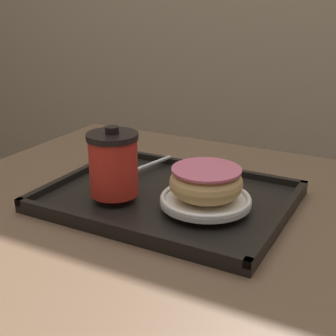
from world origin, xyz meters
name	(u,v)px	position (x,y,z in m)	size (l,w,h in m)	color
cafe_table	(152,292)	(0.00, 0.00, 0.56)	(0.81, 0.76, 0.74)	brown
serving_tray	(168,198)	(0.03, 0.01, 0.75)	(0.41, 0.31, 0.02)	black
coffee_cup_front	(113,164)	(-0.04, -0.05, 0.82)	(0.09, 0.09, 0.12)	red
plate_with_chocolate_donut	(206,199)	(0.11, -0.01, 0.78)	(0.15, 0.15, 0.01)	white
donut_chocolate_glazed	(206,182)	(0.11, -0.01, 0.81)	(0.12, 0.12, 0.05)	#DBB270
spoon	(133,170)	(-0.07, 0.05, 0.77)	(0.05, 0.15, 0.01)	silver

